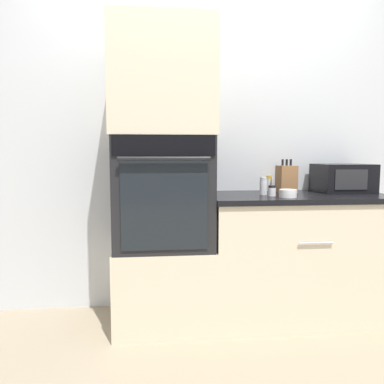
{
  "coord_description": "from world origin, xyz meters",
  "views": [
    {
      "loc": [
        -0.39,
        -2.18,
        1.15
      ],
      "look_at": [
        -0.14,
        0.21,
        0.9
      ],
      "focal_mm": 35.0,
      "sensor_mm": 36.0,
      "label": 1
    }
  ],
  "objects_px": {
    "bowl": "(288,193)",
    "condiment_jar_mid": "(272,191)",
    "wall_oven": "(163,191)",
    "condiment_jar_far": "(263,186)",
    "knife_block": "(286,179)",
    "microwave": "(343,178)",
    "condiment_jar_near": "(269,183)"
  },
  "relations": [
    {
      "from": "wall_oven",
      "to": "condiment_jar_near",
      "type": "distance_m",
      "value": 0.84
    },
    {
      "from": "bowl",
      "to": "condiment_jar_mid",
      "type": "xyz_separation_m",
      "value": [
        -0.08,
        0.08,
        0.01
      ]
    },
    {
      "from": "condiment_jar_mid",
      "to": "condiment_jar_far",
      "type": "bearing_deg",
      "value": 111.66
    },
    {
      "from": "bowl",
      "to": "knife_block",
      "type": "bearing_deg",
      "value": 72.13
    },
    {
      "from": "knife_block",
      "to": "condiment_jar_mid",
      "type": "height_order",
      "value": "knife_block"
    },
    {
      "from": "microwave",
      "to": "knife_block",
      "type": "distance_m",
      "value": 0.42
    },
    {
      "from": "knife_block",
      "to": "condiment_jar_mid",
      "type": "xyz_separation_m",
      "value": [
        -0.17,
        -0.21,
        -0.06
      ]
    },
    {
      "from": "knife_block",
      "to": "bowl",
      "type": "xyz_separation_m",
      "value": [
        -0.1,
        -0.3,
        -0.07
      ]
    },
    {
      "from": "knife_block",
      "to": "condiment_jar_near",
      "type": "distance_m",
      "value": 0.16
    },
    {
      "from": "condiment_jar_mid",
      "to": "condiment_jar_far",
      "type": "height_order",
      "value": "condiment_jar_far"
    },
    {
      "from": "bowl",
      "to": "wall_oven",
      "type": "bearing_deg",
      "value": 167.83
    },
    {
      "from": "knife_block",
      "to": "bowl",
      "type": "bearing_deg",
      "value": -107.87
    },
    {
      "from": "bowl",
      "to": "condiment_jar_near",
      "type": "bearing_deg",
      "value": 88.79
    },
    {
      "from": "wall_oven",
      "to": "condiment_jar_near",
      "type": "relative_size",
      "value": 6.19
    },
    {
      "from": "microwave",
      "to": "knife_block",
      "type": "xyz_separation_m",
      "value": [
        -0.42,
        0.01,
        -0.0
      ]
    },
    {
      "from": "microwave",
      "to": "bowl",
      "type": "distance_m",
      "value": 0.59
    },
    {
      "from": "wall_oven",
      "to": "bowl",
      "type": "xyz_separation_m",
      "value": [
        0.79,
        -0.17,
        -0.0
      ]
    },
    {
      "from": "microwave",
      "to": "condiment_jar_near",
      "type": "distance_m",
      "value": 0.53
    },
    {
      "from": "wall_oven",
      "to": "condiment_jar_mid",
      "type": "bearing_deg",
      "value": -6.97
    },
    {
      "from": "bowl",
      "to": "condiment_jar_mid",
      "type": "relative_size",
      "value": 1.57
    },
    {
      "from": "wall_oven",
      "to": "condiment_jar_far",
      "type": "height_order",
      "value": "wall_oven"
    },
    {
      "from": "knife_block",
      "to": "condiment_jar_far",
      "type": "xyz_separation_m",
      "value": [
        -0.21,
        -0.13,
        -0.04
      ]
    },
    {
      "from": "condiment_jar_near",
      "to": "microwave",
      "type": "bearing_deg",
      "value": -15.9
    },
    {
      "from": "wall_oven",
      "to": "condiment_jar_mid",
      "type": "height_order",
      "value": "wall_oven"
    },
    {
      "from": "condiment_jar_mid",
      "to": "knife_block",
      "type": "bearing_deg",
      "value": 50.83
    },
    {
      "from": "microwave",
      "to": "condiment_jar_far",
      "type": "relative_size",
      "value": 3.15
    },
    {
      "from": "condiment_jar_near",
      "to": "condiment_jar_far",
      "type": "relative_size",
      "value": 0.97
    },
    {
      "from": "condiment_jar_near",
      "to": "condiment_jar_far",
      "type": "xyz_separation_m",
      "value": [
        -0.12,
        -0.26,
        0.0
      ]
    },
    {
      "from": "knife_block",
      "to": "bowl",
      "type": "distance_m",
      "value": 0.32
    },
    {
      "from": "microwave",
      "to": "wall_oven",
      "type": "bearing_deg",
      "value": -175.1
    },
    {
      "from": "wall_oven",
      "to": "condiment_jar_near",
      "type": "height_order",
      "value": "wall_oven"
    },
    {
      "from": "microwave",
      "to": "condiment_jar_near",
      "type": "bearing_deg",
      "value": 164.1
    }
  ]
}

